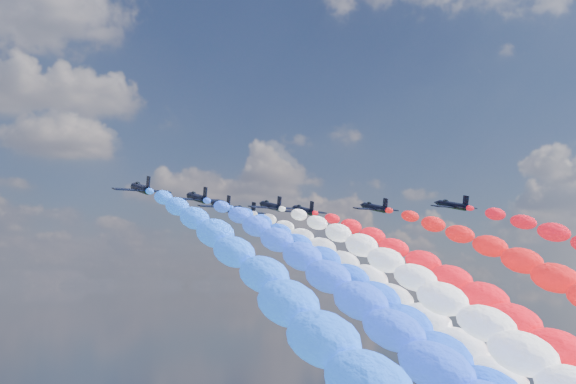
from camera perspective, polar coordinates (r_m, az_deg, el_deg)
name	(u,v)px	position (r m, az deg, el deg)	size (l,w,h in m)	color
jet_0	(141,188)	(124.38, -10.81, 0.26)	(8.91, 11.95, 2.63)	black
trail_0	(277,318)	(76.44, -0.83, -9.28)	(6.29, 96.44, 41.26)	#1D5EFE
jet_1	(197,198)	(136.03, -6.72, -0.43)	(8.91, 11.95, 2.63)	black
trail_1	(343,313)	(89.66, 4.08, -8.92)	(6.29, 96.44, 41.26)	blue
jet_2	(221,205)	(147.97, -4.98, -0.97)	(8.91, 11.95, 2.63)	black
trail_2	(360,310)	(102.25, 5.33, -8.67)	(6.29, 96.44, 41.26)	blue
jet_3	(271,206)	(149.04, -1.28, -1.04)	(8.91, 11.95, 2.63)	black
trail_3	(430,310)	(105.13, 10.47, -8.54)	(6.29, 96.44, 41.26)	white
jet_4	(244,211)	(159.00, -3.25, -1.41)	(8.91, 11.95, 2.63)	black
trail_4	(379,308)	(113.98, 6.73, -8.47)	(6.29, 96.44, 41.26)	white
jet_5	(303,210)	(157.32, 1.13, -1.36)	(8.91, 11.95, 2.63)	black
trail_5	(465,308)	(114.59, 12.91, -8.34)	(6.29, 96.44, 41.26)	red
jet_6	(375,208)	(152.98, 6.41, -1.15)	(8.91, 11.95, 2.63)	black
trail_6	(576,309)	(113.48, 20.47, -8.09)	(6.29, 96.44, 41.26)	red
jet_7	(452,205)	(151.01, 12.04, -0.97)	(8.91, 11.95, 2.63)	black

